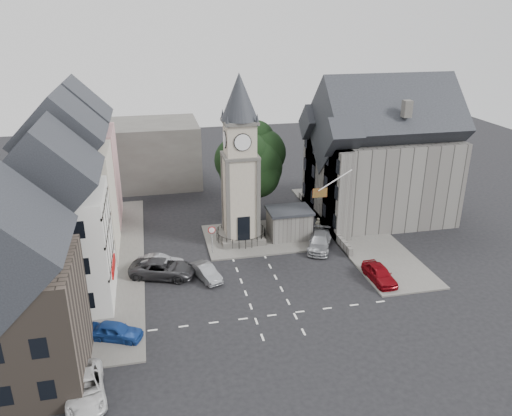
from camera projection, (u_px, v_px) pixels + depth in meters
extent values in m
plane|color=black|center=(258.00, 279.00, 42.46)|extent=(120.00, 120.00, 0.00)
cube|color=#595651|center=(110.00, 261.00, 45.40)|extent=(6.00, 30.00, 0.14)
cube|color=#595651|center=(354.00, 229.00, 52.07)|extent=(6.00, 26.00, 0.14)
cube|color=#595651|center=(256.00, 238.00, 49.99)|extent=(10.00, 8.00, 0.16)
cube|color=silver|center=(274.00, 315.00, 37.46)|extent=(20.00, 8.00, 0.01)
cube|color=#4C4944|center=(241.00, 237.00, 49.59)|extent=(4.20, 4.20, 0.70)
torus|color=black|center=(241.00, 230.00, 49.32)|extent=(4.86, 4.86, 0.06)
cube|color=#AA9B89|center=(240.00, 196.00, 47.98)|extent=(3.00, 3.00, 8.00)
cube|color=black|center=(244.00, 228.00, 47.70)|extent=(1.20, 0.25, 2.40)
cube|color=#4C4944|center=(240.00, 155.00, 46.50)|extent=(3.30, 3.30, 0.25)
cube|color=#AA9B89|center=(240.00, 139.00, 45.91)|extent=(2.70, 2.70, 3.20)
cylinder|color=white|center=(243.00, 142.00, 44.64)|extent=(1.50, 0.12, 1.50)
cube|color=#4C4944|center=(240.00, 121.00, 45.32)|extent=(3.10, 3.10, 0.30)
cone|color=black|center=(239.00, 96.00, 44.48)|extent=(3.40, 3.40, 4.20)
cube|color=#5E5A56|center=(289.00, 225.00, 49.70)|extent=(4.00, 3.00, 2.80)
cube|color=black|center=(289.00, 210.00, 49.12)|extent=(4.30, 3.30, 0.25)
cylinder|color=black|center=(250.00, 200.00, 53.84)|extent=(0.70, 0.70, 4.40)
cylinder|color=black|center=(212.00, 242.00, 46.35)|extent=(0.10, 0.10, 2.50)
cone|color=#A50C0C|center=(212.00, 230.00, 45.80)|extent=(0.70, 0.06, 0.70)
cone|color=white|center=(212.00, 230.00, 45.78)|extent=(0.54, 0.04, 0.54)
cube|color=#CF8E98|center=(81.00, 178.00, 52.06)|extent=(7.50, 7.00, 10.00)
cube|color=beige|center=(71.00, 205.00, 44.80)|extent=(7.50, 7.00, 10.00)
cube|color=silver|center=(59.00, 249.00, 37.72)|extent=(7.50, 7.00, 9.00)
cube|color=#463D35|center=(11.00, 325.00, 29.44)|extent=(8.00, 7.00, 8.00)
cube|color=#4C4944|center=(120.00, 155.00, 64.02)|extent=(20.00, 10.00, 8.00)
cube|color=#5E5A56|center=(381.00, 177.00, 53.95)|extent=(14.00, 10.00, 9.00)
cube|color=#5E5A56|center=(338.00, 192.00, 49.54)|extent=(1.60, 4.40, 9.00)
cube|color=#5E5A56|center=(316.00, 171.00, 55.90)|extent=(1.60, 4.40, 9.00)
cube|color=#5E5A56|center=(322.00, 220.00, 53.19)|extent=(0.40, 16.00, 0.90)
cylinder|color=white|center=(335.00, 180.00, 45.08)|extent=(3.17, 0.10, 1.89)
plane|color=#B21414|center=(320.00, 193.00, 45.21)|extent=(1.40, 0.00, 1.40)
imported|color=navy|center=(115.00, 331.00, 34.49)|extent=(4.10, 2.85, 1.30)
imported|color=#94959B|center=(160.00, 263.00, 43.64)|extent=(4.40, 2.37, 1.38)
imported|color=#303033|center=(163.00, 269.00, 42.57)|extent=(6.12, 4.16, 1.56)
imported|color=gray|center=(206.00, 272.00, 42.32)|extent=(2.59, 3.98, 1.24)
imported|color=#93959A|center=(320.00, 242.00, 47.67)|extent=(3.84, 5.29, 1.42)
imported|color=maroon|center=(379.00, 274.00, 41.88)|extent=(1.85, 4.24, 1.42)
imported|color=silver|center=(85.00, 388.00, 29.27)|extent=(2.88, 5.11, 1.35)
imported|color=#BAB49A|center=(318.00, 225.00, 50.98)|extent=(0.65, 0.46, 1.68)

